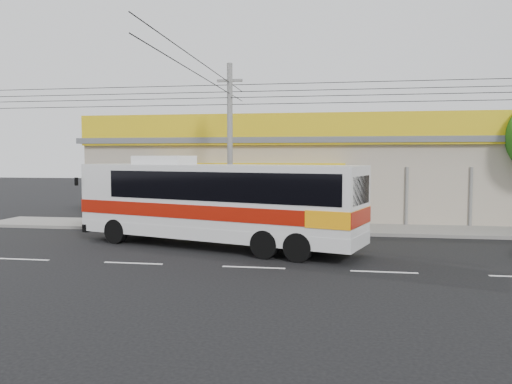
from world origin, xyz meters
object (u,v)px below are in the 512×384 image
at_px(coach_bus, 219,199).
at_px(motorbike_dark, 153,212).
at_px(motorbike_red, 206,217).
at_px(utility_pole, 230,94).

xyz_separation_m(coach_bus, motorbike_dark, (-5.03, 6.28, -1.26)).
bearing_deg(motorbike_dark, coach_bus, -130.10).
xyz_separation_m(coach_bus, motorbike_red, (-1.68, 4.44, -1.28)).
bearing_deg(utility_pole, motorbike_dark, 149.53).
bearing_deg(motorbike_red, utility_pole, -114.52).
relative_size(motorbike_red, motorbike_dark, 1.10).
xyz_separation_m(coach_bus, utility_pole, (-0.29, 3.49, 4.41)).
bearing_deg(motorbike_dark, motorbike_red, -107.51).
relative_size(coach_bus, motorbike_dark, 7.32).
bearing_deg(utility_pole, coach_bus, -85.24).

